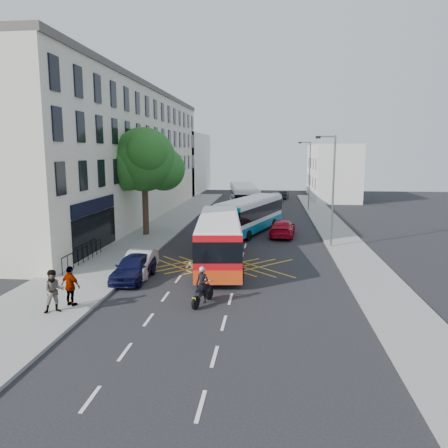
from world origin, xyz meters
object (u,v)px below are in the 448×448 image
(red_hatchback, at_px, (282,228))
(distant_car_grey, at_px, (254,197))
(street_tree, at_px, (144,160))
(bus_mid, at_px, (250,215))
(bus_far, at_px, (244,199))
(pedestrian_far, at_px, (71,286))
(lamp_far, at_px, (309,172))
(distant_car_dark, at_px, (283,195))
(parked_car_silver, at_px, (140,263))
(parked_car_blue, at_px, (134,267))
(motorbike, at_px, (202,287))
(pedestrian_near, at_px, (54,291))
(lamp_near, at_px, (332,185))
(bus_near, at_px, (219,239))
(distant_car_silver, at_px, (275,197))

(red_hatchback, height_order, distant_car_grey, red_hatchback)
(street_tree, height_order, bus_mid, street_tree)
(bus_far, height_order, pedestrian_far, bus_far)
(lamp_far, bearing_deg, bus_mid, -112.93)
(bus_mid, bearing_deg, distant_car_dark, 100.87)
(parked_car_silver, bearing_deg, distant_car_dark, 74.26)
(parked_car_blue, xyz_separation_m, distant_car_grey, (5.01, 39.83, -0.10))
(bus_far, bearing_deg, parked_car_blue, -106.91)
(motorbike, relative_size, pedestrian_near, 1.05)
(lamp_near, bearing_deg, parked_car_silver, -144.73)
(bus_mid, height_order, red_hatchback, bus_mid)
(bus_near, bearing_deg, bus_far, 83.59)
(street_tree, bearing_deg, lamp_far, 49.19)
(bus_near, distance_m, pedestrian_far, 10.21)
(lamp_near, relative_size, pedestrian_far, 4.39)
(lamp_near, height_order, lamp_far, same)
(distant_car_silver, xyz_separation_m, pedestrian_near, (-9.83, -44.56, 0.38))
(red_hatchback, height_order, pedestrian_near, pedestrian_near)
(pedestrian_far, bearing_deg, pedestrian_near, 88.74)
(red_hatchback, distance_m, pedestrian_far, 20.64)
(bus_mid, bearing_deg, distant_car_silver, 102.56)
(distant_car_grey, bearing_deg, bus_near, -88.45)
(distant_car_grey, distance_m, pedestrian_far, 44.94)
(bus_mid, relative_size, motorbike, 5.45)
(motorbike, bearing_deg, pedestrian_far, -150.75)
(bus_far, height_order, motorbike, bus_far)
(lamp_far, height_order, red_hatchback, lamp_far)
(red_hatchback, relative_size, distant_car_dark, 1.31)
(distant_car_dark, bearing_deg, pedestrian_near, 84.99)
(bus_mid, distance_m, bus_far, 11.87)
(distant_car_grey, bearing_deg, lamp_near, -74.70)
(bus_near, relative_size, distant_car_dark, 3.03)
(distant_car_dark, bearing_deg, red_hatchback, 96.20)
(lamp_far, xyz_separation_m, distant_car_dark, (-2.49, 13.35, -4.01))
(street_tree, relative_size, distant_car_silver, 2.09)
(bus_far, distance_m, distant_car_grey, 13.10)
(lamp_near, distance_m, bus_mid, 8.80)
(bus_near, bearing_deg, distant_car_silver, 77.64)
(bus_mid, height_order, parked_car_blue, bus_mid)
(parked_car_blue, relative_size, parked_car_silver, 1.03)
(lamp_far, relative_size, distant_car_dark, 2.19)
(bus_far, xyz_separation_m, distant_car_dark, (4.93, 15.99, -1.10))
(motorbike, distance_m, distant_car_grey, 43.30)
(bus_far, distance_m, pedestrian_near, 32.90)
(lamp_near, height_order, bus_near, lamp_near)
(red_hatchback, xyz_separation_m, distant_car_grey, (-3.44, 26.36, -0.08))
(lamp_far, xyz_separation_m, motorbike, (-7.42, -32.90, -3.76))
(lamp_near, bearing_deg, bus_mid, 137.68)
(lamp_near, distance_m, distant_car_dark, 33.68)
(bus_near, xyz_separation_m, pedestrian_near, (-6.01, -9.34, -0.51))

